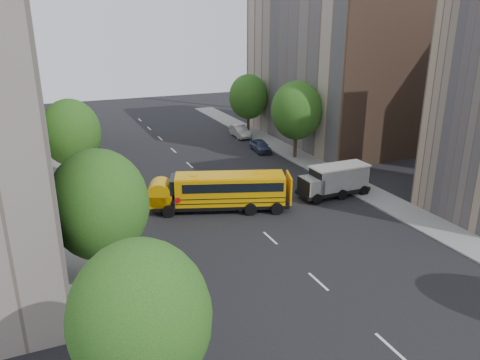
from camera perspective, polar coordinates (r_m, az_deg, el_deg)
ground at (r=33.48m, az=2.15°, el=-5.70°), size 120.00×120.00×0.00m
sidewalk_left at (r=35.31m, az=-18.73°, el=-5.29°), size 3.00×80.00×0.12m
sidewalk_right at (r=43.05m, az=13.20°, el=-0.34°), size 3.00×80.00×0.12m
lane_markings at (r=42.05m, az=-3.70°, el=-0.41°), size 0.15×64.00×0.01m
building_right_far at (r=56.93m, az=10.26°, el=13.78°), size 10.00×22.00×18.00m
building_right_sidewall at (r=48.17m, az=17.57°, el=12.27°), size 10.10×0.30×18.00m
street_tree_0 at (r=16.51m, az=-12.02°, el=-16.19°), size 4.80×4.80×7.41m
street_tree_1 at (r=25.18m, az=-16.79°, el=-2.94°), size 5.12×5.12×7.90m
street_tree_2 at (r=42.44m, az=-19.92°, el=5.45°), size 4.99×4.99×7.71m
street_tree_4 at (r=48.75m, az=6.91°, el=8.41°), size 5.25×5.25×8.10m
street_tree_5 at (r=59.33m, az=1.03°, el=10.10°), size 4.86×4.86×7.51m
school_bus at (r=35.77m, az=-2.51°, el=-1.21°), size 10.48×5.66×2.91m
safari_truck at (r=39.38m, az=11.44°, el=-0.03°), size 6.13×2.36×2.60m
parked_car_0 at (r=25.51m, az=-12.06°, el=-13.10°), size 1.86×3.86×1.27m
parked_car_1 at (r=39.08m, az=-15.48°, el=-1.58°), size 1.75×4.26×1.37m
parked_car_2 at (r=52.23m, az=-17.78°, el=3.43°), size 2.68×5.23×1.41m
parked_car_4 at (r=52.00m, az=2.51°, el=4.20°), size 1.88×3.93×1.30m
parked_car_5 at (r=58.41m, az=-0.00°, el=5.97°), size 1.70×4.39×1.43m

